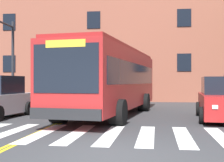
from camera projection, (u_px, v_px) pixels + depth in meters
The scene contains 9 objects.
ground_plane at pixel (112, 156), 6.79m from camera, with size 120.00×120.00×0.00m, color #38383A.
crosswalk at pixel (111, 134), 9.57m from camera, with size 13.61×4.03×0.01m.
lane_line_yellow_inner at pixel (103, 103), 23.76m from camera, with size 0.12×36.00×0.01m, color gold.
lane_line_yellow_outer at pixel (105, 103), 23.74m from camera, with size 0.12×36.00×0.01m, color gold.
city_bus at pixel (111, 79), 15.14m from camera, with size 4.05×11.22×3.22m.
car_red_far_lane at pixel (223, 100), 13.25m from camera, with size 2.47×4.94×1.84m.
car_teal_behind_bus at pixel (122, 91), 25.40m from camera, with size 2.39×4.43×1.92m.
traffic_light_far_corner at pixel (4, 48), 17.29m from camera, with size 0.35×2.87×5.19m.
building_facade at pixel (180, 30), 28.32m from camera, with size 36.25×7.68×12.59m.
Camera 1 is at (0.83, -6.74, 1.63)m, focal length 50.00 mm.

